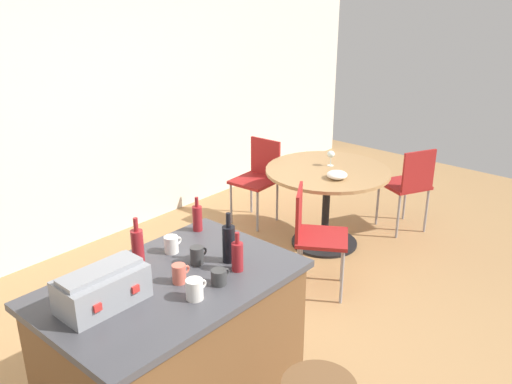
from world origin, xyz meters
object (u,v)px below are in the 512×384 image
object	(u,v)px
bottle_2	(237,256)
cup_3	(172,244)
folding_chair_near	(313,232)
wine_glass	(331,155)
dining_table	(327,187)
folding_chair_left	(258,175)
cup_0	(179,274)
folding_chair_far	(409,182)
toolbox	(102,288)
cup_1	(195,289)
serving_bowl	(337,175)
bottle_0	(138,246)
bottle_3	(197,218)
kitchen_island	(175,352)
cup_2	(219,277)
cup_4	(197,255)
bottle_1	(229,243)

from	to	relation	value
bottle_2	cup_3	distance (m)	0.44
folding_chair_near	wine_glass	bearing A→B (deg)	26.81
dining_table	folding_chair_left	world-z (taller)	folding_chair_left
bottle_2	cup_0	bearing A→B (deg)	154.29
folding_chair_far	toolbox	world-z (taller)	toolbox
bottle_2	cup_1	distance (m)	0.35
serving_bowl	bottle_0	bearing A→B (deg)	-175.76
folding_chair_left	bottle_0	xyz separation A→B (m)	(-2.41, -1.21, 0.52)
dining_table	bottle_3	xyz separation A→B (m)	(-1.89, -0.31, 0.42)
bottle_0	bottle_3	distance (m)	0.50
dining_table	wine_glass	bearing A→B (deg)	21.82
kitchen_island	cup_1	xyz separation A→B (m)	(-0.03, -0.22, 0.51)
cup_0	cup_1	xyz separation A→B (m)	(-0.05, -0.17, 0.00)
bottle_3	toolbox	bearing A→B (deg)	-162.62
cup_2	wine_glass	size ratio (longest dim) A/B	0.82
folding_chair_near	folding_chair_left	size ratio (longest dim) A/B	1.03
kitchen_island	folding_chair_far	distance (m)	3.18
folding_chair_far	cup_3	xyz separation A→B (m)	(-2.96, 0.03, 0.45)
cup_2	serving_bowl	size ratio (longest dim) A/B	0.65
cup_1	folding_chair_left	bearing A→B (deg)	35.02
kitchen_island	cup_4	distance (m)	0.55
folding_chair_near	folding_chair_left	world-z (taller)	folding_chair_near
dining_table	cup_1	bearing A→B (deg)	-160.39
folding_chair_far	bottle_3	distance (m)	2.71
kitchen_island	bottle_3	world-z (taller)	bottle_3
cup_0	cup_3	bearing A→B (deg)	56.06
kitchen_island	bottle_2	size ratio (longest dim) A/B	6.02
folding_chair_left	dining_table	bearing A→B (deg)	-90.76
folding_chair_far	cup_3	size ratio (longest dim) A/B	7.46
dining_table	cup_3	distance (m)	2.26
toolbox	bottle_3	bearing A→B (deg)	17.38
folding_chair_left	serving_bowl	distance (m)	1.10
kitchen_island	toolbox	xyz separation A→B (m)	(-0.36, 0.07, 0.55)
cup_4	wine_glass	bearing A→B (deg)	16.06
kitchen_island	cup_2	bearing A→B (deg)	-56.20
bottle_1	bottle_2	size ratio (longest dim) A/B	1.30
folding_chair_left	bottle_1	distance (m)	2.65
cup_1	cup_3	xyz separation A→B (m)	(0.25, 0.46, -0.00)
cup_3	folding_chair_near	bearing A→B (deg)	0.67
kitchen_island	folding_chair_left	xyz separation A→B (m)	(2.42, 1.49, 0.04)
bottle_0	cup_0	bearing A→B (deg)	-88.64
bottle_3	folding_chair_near	bearing A→B (deg)	-4.30
bottle_1	bottle_0	bearing A→B (deg)	132.88
toolbox	bottle_3	distance (m)	0.91
cup_1	serving_bowl	size ratio (longest dim) A/B	0.68
bottle_0	cup_0	distance (m)	0.34
wine_glass	serving_bowl	size ratio (longest dim) A/B	0.80
folding_chair_left	serving_bowl	world-z (taller)	folding_chair_left
dining_table	cup_3	size ratio (longest dim) A/B	9.72
folding_chair_left	bottle_2	bearing A→B (deg)	-141.40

